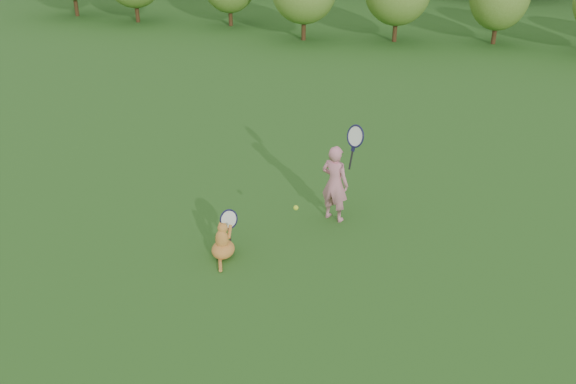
% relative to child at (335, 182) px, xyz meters
% --- Properties ---
extents(ground, '(100.00, 100.00, 0.00)m').
position_rel_child_xyz_m(ground, '(-0.78, -1.43, -0.65)').
color(ground, '#1F5116').
rests_on(ground, ground).
extents(child, '(0.74, 0.51, 1.86)m').
position_rel_child_xyz_m(child, '(0.00, 0.00, 0.00)').
color(child, '#D07C8B').
rests_on(child, ground).
extents(cat, '(0.37, 0.73, 0.75)m').
position_rel_child_xyz_m(cat, '(-1.28, -1.51, -0.37)').
color(cat, '#C26625').
rests_on(cat, ground).
extents(tennis_ball, '(0.07, 0.07, 0.07)m').
position_rel_child_xyz_m(tennis_ball, '(-0.27, -1.29, 0.17)').
color(tennis_ball, '#ABE31A').
rests_on(tennis_ball, ground).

